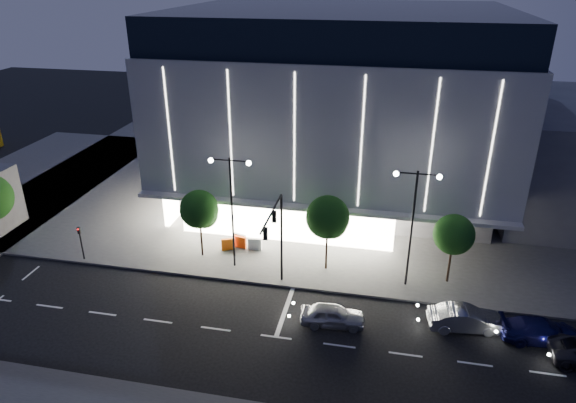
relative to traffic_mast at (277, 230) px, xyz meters
The scene contains 17 objects.
ground 6.12m from the traffic_mast, 106.66° to the right, with size 160.00×160.00×0.00m, color black.
sidewalk_museum 21.62m from the traffic_mast, 79.04° to the left, with size 70.00×40.00×0.15m, color #474747.
museum 19.54m from the traffic_mast, 84.04° to the left, with size 30.00×25.80×18.00m.
traffic_mast is the anchor object (origin of this frame).
street_lamp_west 4.89m from the traffic_mast, 146.35° to the left, with size 3.16×0.36×9.00m.
street_lamp_east 9.43m from the traffic_mast, 16.48° to the left, with size 3.16×0.36×9.00m.
ped_signal_far 16.35m from the traffic_mast, behind, with size 0.22×0.24×3.00m.
tree_left 7.95m from the traffic_mast, 152.16° to the left, with size 3.02×3.02×5.72m.
tree_mid 4.82m from the traffic_mast, 50.58° to the left, with size 3.25×3.25×6.15m.
tree_right 12.63m from the traffic_mast, 17.02° to the left, with size 2.91×2.91×5.51m.
car_lead 6.73m from the traffic_mast, 33.38° to the right, with size 1.69×4.20×1.43m, color #9FA0A6.
car_second 13.48m from the traffic_mast, ahead, with size 1.64×4.70×1.55m, color #93969A.
car_third 17.82m from the traffic_mast, ahead, with size 2.03×4.98×1.45m, color #131449.
barrier_a 8.37m from the traffic_mast, 136.93° to the left, with size 1.10×0.25×1.00m, color #FF610E.
barrier_b 8.59m from the traffic_mast, 127.64° to the left, with size 1.10×0.25×1.00m, color #B8B8B8.
barrier_c 8.26m from the traffic_mast, 128.90° to the left, with size 1.10×0.25×1.00m, color #ED440D.
barrier_d 7.57m from the traffic_mast, 120.08° to the left, with size 1.10×0.25×1.00m, color silver.
Camera 1 is at (7.93, -26.68, 21.23)m, focal length 32.00 mm.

